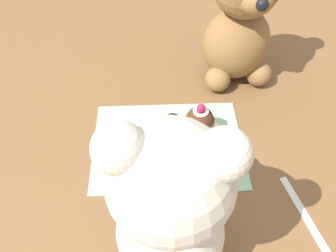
{
  "coord_description": "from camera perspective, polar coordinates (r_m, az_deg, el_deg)",
  "views": [
    {
      "loc": [
        0.01,
        0.36,
        0.49
      ],
      "look_at": [
        0.0,
        0.0,
        0.06
      ],
      "focal_mm": 35.0,
      "sensor_mm": 36.0,
      "label": 1
    }
  ],
  "objects": [
    {
      "name": "cupcake_near_cream_bear",
      "position": [
        0.56,
        -4.1,
        -4.34
      ],
      "size": [
        0.05,
        0.05,
        0.07
      ],
      "color": "brown",
      "rests_on": "knitted_placemat"
    },
    {
      "name": "cupcake_near_tan_bear",
      "position": [
        0.59,
        5.5,
        0.66
      ],
      "size": [
        0.05,
        0.05,
        0.07
      ],
      "color": "brown",
      "rests_on": "saucer_plate"
    },
    {
      "name": "knitted_placemat",
      "position": [
        0.6,
        -0.0,
        -3.2
      ],
      "size": [
        0.27,
        0.2,
        0.01
      ],
      "primitive_type": "cube",
      "color": "#8EBC99",
      "rests_on": "ground_plane"
    },
    {
      "name": "saucer_plate",
      "position": [
        0.61,
        5.3,
        -1.15
      ],
      "size": [
        0.09,
        0.09,
        0.01
      ],
      "primitive_type": "cylinder",
      "color": "white",
      "rests_on": "knitted_placemat"
    },
    {
      "name": "teaspoon",
      "position": [
        0.58,
        22.67,
        -13.95
      ],
      "size": [
        0.05,
        0.14,
        0.01
      ],
      "primitive_type": "cube",
      "rotation": [
        0.0,
        0.0,
        4.96
      ],
      "color": "silver",
      "rests_on": "ground_plane"
    },
    {
      "name": "teddy_bear_tan",
      "position": [
        0.67,
        12.59,
        17.33
      ],
      "size": [
        0.15,
        0.15,
        0.28
      ],
      "rotation": [
        0.0,
        0.0,
        3.29
      ],
      "color": "olive",
      "rests_on": "ground_plane"
    },
    {
      "name": "ground_plane",
      "position": [
        0.6,
        -0.0,
        -3.37
      ],
      "size": [
        4.0,
        4.0,
        0.0
      ],
      "primitive_type": "plane",
      "color": "brown"
    },
    {
      "name": "teddy_bear_cream",
      "position": [
        0.39,
        0.46,
        -14.23
      ],
      "size": [
        0.15,
        0.15,
        0.28
      ],
      "rotation": [
        0.0,
        0.0,
        -0.11
      ],
      "color": "beige",
      "rests_on": "ground_plane"
    }
  ]
}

